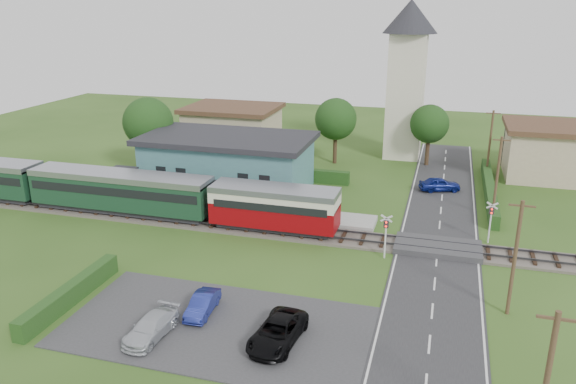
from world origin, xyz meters
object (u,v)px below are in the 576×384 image
(station_building, at_px, (228,162))
(car_on_road, at_px, (440,184))
(train, at_px, (88,187))
(crossing_signal_near, at_px, (386,230))
(crossing_signal_far, at_px, (491,216))
(car_park_blue, at_px, (203,304))
(car_park_silver, at_px, (151,327))
(equipment_hut, at_px, (122,182))
(pedestrian_near, at_px, (267,201))
(house_east, at_px, (547,150))
(pedestrian_far, at_px, (144,191))
(church_tower, at_px, (407,68))
(car_park_dark, at_px, (278,332))
(house_west, at_px, (233,128))

(station_building, relative_size, car_on_road, 4.14)
(train, relative_size, crossing_signal_near, 13.18)
(crossing_signal_far, xyz_separation_m, car_park_blue, (-16.43, -15.36, -1.50))
(car_park_silver, bearing_deg, equipment_hut, 129.77)
(car_park_silver, height_order, pedestrian_near, pedestrian_near)
(house_east, relative_size, pedestrian_far, 5.46)
(car_on_road, xyz_separation_m, pedestrian_near, (-13.88, -10.73, 0.55))
(church_tower, relative_size, crossing_signal_near, 5.37)
(crossing_signal_far, relative_size, car_park_silver, 0.83)
(car_park_blue, distance_m, car_park_dark, 5.32)
(church_tower, xyz_separation_m, crossing_signal_far, (8.60, -23.61, -8.08))
(church_tower, height_order, car_park_dark, church_tower)
(house_east, bearing_deg, car_park_dark, -115.88)
(station_building, height_order, car_park_blue, station_building)
(station_building, relative_size, train, 0.37)
(house_west, distance_m, pedestrian_near, 22.54)
(house_east, bearing_deg, crossing_signal_near, -119.13)
(crossing_signal_far, bearing_deg, house_west, 144.23)
(train, relative_size, crossing_signal_far, 13.18)
(car_park_silver, bearing_deg, pedestrian_far, 125.29)
(house_east, distance_m, crossing_signal_far, 20.64)
(house_east, distance_m, car_park_blue, 41.82)
(house_west, distance_m, crossing_signal_near, 33.22)
(house_east, bearing_deg, crossing_signal_far, -108.08)
(pedestrian_near, bearing_deg, station_building, -52.81)
(crossing_signal_far, distance_m, car_on_road, 12.34)
(crossing_signal_far, height_order, pedestrian_near, crossing_signal_far)
(car_park_dark, xyz_separation_m, pedestrian_far, (-17.90, 17.48, 0.54))
(equipment_hut, distance_m, house_west, 20.05)
(house_west, height_order, crossing_signal_far, house_west)
(car_park_silver, xyz_separation_m, pedestrian_near, (0.27, 19.26, 0.60))
(church_tower, bearing_deg, station_building, -131.41)
(crossing_signal_near, bearing_deg, house_west, 130.11)
(church_tower, xyz_separation_m, car_on_road, (4.68, -12.00, -9.52))
(car_park_dark, bearing_deg, crossing_signal_near, 76.65)
(station_building, distance_m, house_west, 14.87)
(church_tower, xyz_separation_m, crossing_signal_near, (1.40, -28.41, -8.08))
(train, height_order, car_park_blue, train)
(house_west, relative_size, car_park_silver, 2.72)
(equipment_hut, xyz_separation_m, car_park_silver, (13.52, -19.18, -1.09))
(car_park_blue, relative_size, car_park_dark, 0.74)
(house_west, distance_m, car_park_silver, 40.43)
(house_east, relative_size, crossing_signal_far, 2.69)
(car_on_road, bearing_deg, pedestrian_far, 94.92)
(train, height_order, car_park_silver, train)
(house_east, xyz_separation_m, crossing_signal_far, (-6.40, -19.61, -0.66))
(train, distance_m, church_tower, 36.48)
(pedestrian_near, bearing_deg, crossing_signal_far, 169.00)
(crossing_signal_far, relative_size, pedestrian_far, 2.03)
(equipment_hut, distance_m, crossing_signal_far, 31.61)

